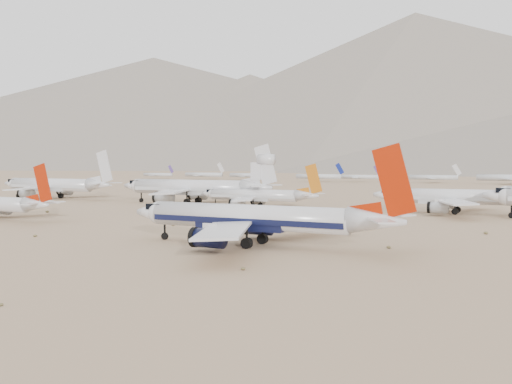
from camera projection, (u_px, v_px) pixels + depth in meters
ground at (261, 241)px, 110.11m from camera, size 7000.00×7000.00×0.00m
main_airliner at (258, 219)px, 102.88m from camera, size 52.07×50.86×18.38m
row2_gold_tail at (459, 197)px, 168.10m from camera, size 49.03×47.95×17.46m
row2_orange_tail at (258, 196)px, 188.93m from camera, size 41.76×40.85×14.90m
row2_white_trijet at (196, 187)px, 205.59m from camera, size 60.78×59.40×21.54m
row2_white_twin at (55, 185)px, 236.43m from camera, size 56.40×55.19×20.15m
distant_storage_row at (437, 177)px, 415.84m from camera, size 469.76×62.43×16.30m
desert_scrub at (200, 267)px, 81.52m from camera, size 270.42×121.67×0.63m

